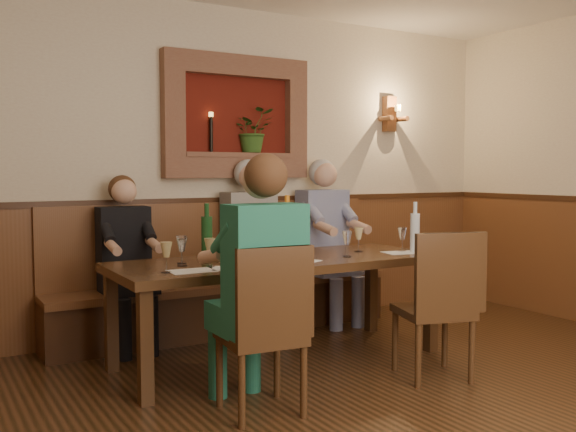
# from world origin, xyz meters

# --- Properties ---
(room_shell) EXTENTS (6.04, 6.04, 2.82)m
(room_shell) POSITION_xyz_m (0.00, 0.00, 1.89)
(room_shell) COLOR beige
(room_shell) RESTS_ON ground
(wainscoting) EXTENTS (6.02, 6.02, 1.15)m
(wainscoting) POSITION_xyz_m (0.00, -0.00, 0.59)
(wainscoting) COLOR brown
(wainscoting) RESTS_ON ground
(wall_niche) EXTENTS (1.36, 0.30, 1.06)m
(wall_niche) POSITION_xyz_m (0.24, 2.94, 1.81)
(wall_niche) COLOR #58140C
(wall_niche) RESTS_ON ground
(wall_sconce) EXTENTS (0.25, 0.20, 0.35)m
(wall_sconce) POSITION_xyz_m (1.90, 2.93, 1.94)
(wall_sconce) COLOR brown
(wall_sconce) RESTS_ON ground
(dining_table) EXTENTS (2.40, 0.90, 0.75)m
(dining_table) POSITION_xyz_m (0.00, 1.85, 0.68)
(dining_table) COLOR #372210
(dining_table) RESTS_ON ground
(bench) EXTENTS (3.00, 0.45, 1.11)m
(bench) POSITION_xyz_m (0.00, 2.79, 0.33)
(bench) COLOR #381E0F
(bench) RESTS_ON ground
(chair_near_left) EXTENTS (0.47, 0.47, 0.97)m
(chair_near_left) POSITION_xyz_m (-0.59, 1.02, 0.28)
(chair_near_left) COLOR #372210
(chair_near_left) RESTS_ON ground
(chair_near_right) EXTENTS (0.55, 0.55, 0.99)m
(chair_near_right) POSITION_xyz_m (0.69, 0.99, 0.29)
(chair_near_right) COLOR #372210
(chair_near_right) RESTS_ON ground
(person_bench_left) EXTENTS (0.39, 0.47, 1.35)m
(person_bench_left) POSITION_xyz_m (-0.87, 2.69, 0.55)
(person_bench_left) COLOR black
(person_bench_left) RESTS_ON ground
(person_bench_mid) EXTENTS (0.44, 0.54, 1.48)m
(person_bench_mid) POSITION_xyz_m (0.23, 2.69, 0.62)
(person_bench_mid) COLOR #534D4C
(person_bench_mid) RESTS_ON ground
(person_bench_right) EXTENTS (0.45, 0.55, 1.49)m
(person_bench_right) POSITION_xyz_m (0.98, 2.69, 0.62)
(person_bench_right) COLOR navy
(person_bench_right) RESTS_ON ground
(person_chair_front) EXTENTS (0.44, 0.54, 1.48)m
(person_chair_front) POSITION_xyz_m (-0.59, 1.07, 0.61)
(person_chair_front) COLOR #1A565B
(person_chair_front) RESTS_ON ground
(spittoon_bucket) EXTENTS (0.27, 0.27, 0.25)m
(spittoon_bucket) POSITION_xyz_m (-0.14, 1.73, 0.87)
(spittoon_bucket) COLOR red
(spittoon_bucket) RESTS_ON dining_table
(wine_bottle_green_a) EXTENTS (0.09, 0.09, 0.45)m
(wine_bottle_green_a) POSITION_xyz_m (0.08, 1.88, 0.94)
(wine_bottle_green_a) COLOR #19471E
(wine_bottle_green_a) RESTS_ON dining_table
(wine_bottle_green_b) EXTENTS (0.09, 0.09, 0.41)m
(wine_bottle_green_b) POSITION_xyz_m (-0.53, 1.94, 0.92)
(wine_bottle_green_b) COLOR #19471E
(wine_bottle_green_b) RESTS_ON dining_table
(water_bottle) EXTENTS (0.08, 0.08, 0.39)m
(water_bottle) POSITION_xyz_m (1.09, 1.64, 0.91)
(water_bottle) COLOR silver
(water_bottle) RESTS_ON dining_table
(tasting_sheet_a) EXTENTS (0.29, 0.21, 0.00)m
(tasting_sheet_a) POSITION_xyz_m (-0.77, 1.62, 0.75)
(tasting_sheet_a) COLOR white
(tasting_sheet_a) RESTS_ON dining_table
(tasting_sheet_b) EXTENTS (0.30, 0.26, 0.00)m
(tasting_sheet_b) POSITION_xyz_m (0.05, 1.63, 0.75)
(tasting_sheet_b) COLOR white
(tasting_sheet_b) RESTS_ON dining_table
(tasting_sheet_c) EXTENTS (0.32, 0.25, 0.00)m
(tasting_sheet_c) POSITION_xyz_m (0.98, 1.65, 0.75)
(tasting_sheet_c) COLOR white
(tasting_sheet_c) RESTS_ON dining_table
(tasting_sheet_d) EXTENTS (0.36, 0.32, 0.00)m
(tasting_sheet_d) POSITION_xyz_m (-0.48, 1.58, 0.75)
(tasting_sheet_d) COLOR white
(tasting_sheet_d) RESTS_ON dining_table
(wine_glass_0) EXTENTS (0.08, 0.08, 0.19)m
(wine_glass_0) POSITION_xyz_m (-0.92, 1.64, 0.85)
(wine_glass_0) COLOR #D6C080
(wine_glass_0) RESTS_ON dining_table
(wine_glass_1) EXTENTS (0.08, 0.08, 0.19)m
(wine_glass_1) POSITION_xyz_m (-0.70, 1.97, 0.85)
(wine_glass_1) COLOR white
(wine_glass_1) RESTS_ON dining_table
(wine_glass_2) EXTENTS (0.08, 0.08, 0.19)m
(wine_glass_2) POSITION_xyz_m (-0.60, 1.71, 0.85)
(wine_glass_2) COLOR #D6C080
(wine_glass_2) RESTS_ON dining_table
(wine_glass_3) EXTENTS (0.08, 0.08, 0.19)m
(wine_glass_3) POSITION_xyz_m (-0.29, 1.97, 0.85)
(wine_glass_3) COLOR white
(wine_glass_3) RESTS_ON dining_table
(wine_glass_4) EXTENTS (0.08, 0.08, 0.19)m
(wine_glass_4) POSITION_xyz_m (0.01, 1.67, 0.85)
(wine_glass_4) COLOR #D6C080
(wine_glass_4) RESTS_ON dining_table
(wine_glass_5) EXTENTS (0.08, 0.08, 0.19)m
(wine_glass_5) POSITION_xyz_m (0.20, 1.95, 0.85)
(wine_glass_5) COLOR #D6C080
(wine_glass_5) RESTS_ON dining_table
(wine_glass_6) EXTENTS (0.08, 0.08, 0.19)m
(wine_glass_6) POSITION_xyz_m (0.47, 1.67, 0.85)
(wine_glass_6) COLOR white
(wine_glass_6) RESTS_ON dining_table
(wine_glass_7) EXTENTS (0.08, 0.08, 0.19)m
(wine_glass_7) POSITION_xyz_m (0.73, 1.88, 0.85)
(wine_glass_7) COLOR #D6C080
(wine_glass_7) RESTS_ON dining_table
(wine_glass_8) EXTENTS (0.08, 0.08, 0.19)m
(wine_glass_8) POSITION_xyz_m (1.02, 1.71, 0.85)
(wine_glass_8) COLOR white
(wine_glass_8) RESTS_ON dining_table
(wine_glass_9) EXTENTS (0.08, 0.08, 0.19)m
(wine_glass_9) POSITION_xyz_m (-0.14, 1.59, 0.85)
(wine_glass_9) COLOR #D6C080
(wine_glass_9) RESTS_ON dining_table
(wine_glass_10) EXTENTS (0.08, 0.08, 0.19)m
(wine_glass_10) POSITION_xyz_m (-0.04, 1.74, 0.85)
(wine_glass_10) COLOR #D6C080
(wine_glass_10) RESTS_ON dining_table
(wine_glass_11) EXTENTS (0.08, 0.08, 0.19)m
(wine_glass_11) POSITION_xyz_m (-0.74, 1.87, 0.85)
(wine_glass_11) COLOR white
(wine_glass_11) RESTS_ON dining_table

